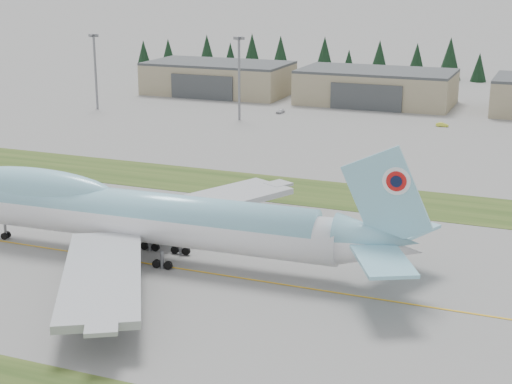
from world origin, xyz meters
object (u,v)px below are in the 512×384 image
at_px(boeing_747_freighter, 144,216).
at_px(service_vehicle_b, 442,127).
at_px(hangar_center, 376,87).
at_px(service_vehicle_a, 281,113).
at_px(hangar_left, 218,78).

distance_m(boeing_747_freighter, service_vehicle_b, 120.93).
xyz_separation_m(hangar_center, service_vehicle_a, (-22.36, -27.18, -5.39)).
height_order(hangar_center, service_vehicle_a, hangar_center).
distance_m(hangar_left, hangar_center, 55.00).
bearing_deg(service_vehicle_b, hangar_left, 67.06).
bearing_deg(hangar_center, service_vehicle_b, -49.31).
distance_m(hangar_left, service_vehicle_b, 86.14).
height_order(service_vehicle_a, service_vehicle_b, service_vehicle_a).
height_order(hangar_center, service_vehicle_b, hangar_center).
height_order(boeing_747_freighter, service_vehicle_b, boeing_747_freighter).
relative_size(service_vehicle_a, service_vehicle_b, 1.08).
height_order(hangar_left, service_vehicle_a, hangar_left).
height_order(hangar_left, service_vehicle_b, hangar_left).
relative_size(hangar_center, service_vehicle_a, 13.05).
bearing_deg(service_vehicle_a, service_vehicle_b, 5.34).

